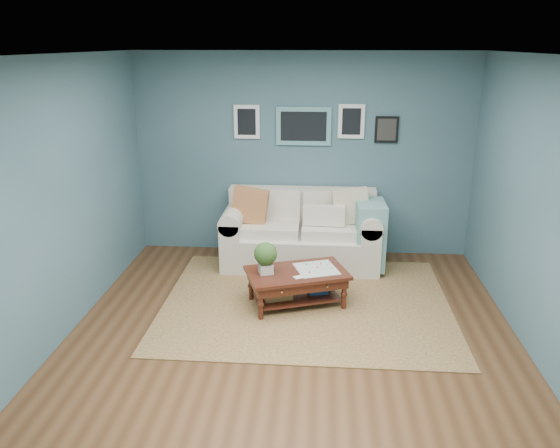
# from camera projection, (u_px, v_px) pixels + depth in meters

# --- Properties ---
(room_shell) EXTENTS (5.00, 5.02, 2.70)m
(room_shell) POSITION_uv_depth(u_px,v_px,m) (293.00, 208.00, 4.99)
(room_shell) COLOR brown
(room_shell) RESTS_ON ground
(area_rug) EXTENTS (3.19, 2.55, 0.01)m
(area_rug) POSITION_uv_depth(u_px,v_px,m) (306.00, 302.00, 6.16)
(area_rug) COLOR brown
(area_rug) RESTS_ON ground
(loveseat) EXTENTS (2.06, 0.94, 1.06)m
(loveseat) POSITION_uv_depth(u_px,v_px,m) (308.00, 232.00, 7.14)
(loveseat) COLOR #F0E5CF
(loveseat) RESTS_ON ground
(coffee_table) EXTENTS (1.23, 0.95, 0.76)m
(coffee_table) POSITION_uv_depth(u_px,v_px,m) (292.00, 277.00, 6.01)
(coffee_table) COLOR #380E0D
(coffee_table) RESTS_ON ground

